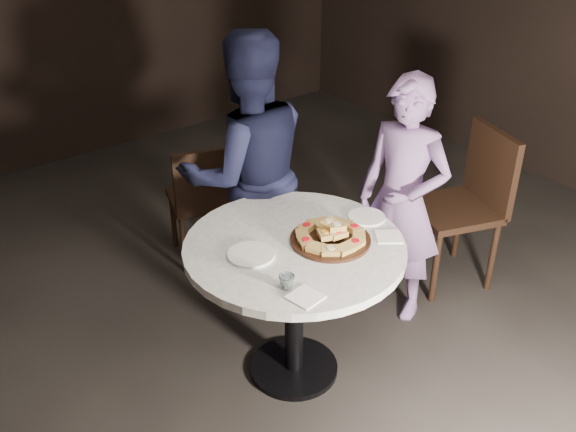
{
  "coord_description": "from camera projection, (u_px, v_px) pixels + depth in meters",
  "views": [
    {
      "loc": [
        -1.76,
        -1.89,
        2.43
      ],
      "look_at": [
        -0.13,
        0.16,
        0.93
      ],
      "focal_mm": 40.0,
      "sensor_mm": 36.0,
      "label": 1
    }
  ],
  "objects": [
    {
      "name": "plate_left",
      "position": [
        251.0,
        255.0,
        2.96
      ],
      "size": [
        0.29,
        0.29,
        0.01
      ],
      "primitive_type": "cylinder",
      "rotation": [
        0.0,
        0.0,
        -0.41
      ],
      "color": "white",
      "rests_on": "table"
    },
    {
      "name": "chair_right",
      "position": [
        469.0,
        197.0,
        3.94
      ],
      "size": [
        0.62,
        0.61,
        1.0
      ],
      "rotation": [
        0.0,
        0.0,
        -1.92
      ],
      "color": "black",
      "rests_on": "ground"
    },
    {
      "name": "table",
      "position": [
        294.0,
        270.0,
        3.13
      ],
      "size": [
        1.18,
        1.18,
        0.8
      ],
      "rotation": [
        0.0,
        0.0,
        -0.11
      ],
      "color": "black",
      "rests_on": "ground"
    },
    {
      "name": "serving_board",
      "position": [
        330.0,
        240.0,
        3.07
      ],
      "size": [
        0.41,
        0.41,
        0.02
      ],
      "primitive_type": "cylinder",
      "rotation": [
        0.0,
        0.0,
        0.05
      ],
      "color": "black",
      "rests_on": "table"
    },
    {
      "name": "diner_teal",
      "position": [
        402.0,
        202.0,
        3.58
      ],
      "size": [
        0.48,
        0.6,
        1.45
      ],
      "primitive_type": "imported",
      "rotation": [
        0.0,
        0.0,
        -1.29
      ],
      "color": "slate",
      "rests_on": "ground"
    },
    {
      "name": "water_glass",
      "position": [
        287.0,
        282.0,
        2.73
      ],
      "size": [
        0.09,
        0.09,
        0.06
      ],
      "primitive_type": "imported",
      "rotation": [
        0.0,
        0.0,
        -0.31
      ],
      "color": "silver",
      "rests_on": "table"
    },
    {
      "name": "focaccia_pile",
      "position": [
        331.0,
        233.0,
        3.05
      ],
      "size": [
        0.35,
        0.34,
        0.09
      ],
      "rotation": [
        0.0,
        0.0,
        -0.2
      ],
      "color": "#A88141",
      "rests_on": "serving_board"
    },
    {
      "name": "chair_far",
      "position": [
        204.0,
        196.0,
        4.12
      ],
      "size": [
        0.52,
        0.53,
        0.86
      ],
      "rotation": [
        0.0,
        0.0,
        2.81
      ],
      "color": "black",
      "rests_on": "ground"
    },
    {
      "name": "floor",
      "position": [
        325.0,
        370.0,
        3.45
      ],
      "size": [
        7.0,
        7.0,
        0.0
      ],
      "primitive_type": "plane",
      "color": "black",
      "rests_on": "ground"
    },
    {
      "name": "napkin_near",
      "position": [
        305.0,
        297.0,
        2.68
      ],
      "size": [
        0.15,
        0.15,
        0.01
      ],
      "primitive_type": "cube",
      "rotation": [
        0.0,
        0.0,
        0.15
      ],
      "color": "white",
      "rests_on": "table"
    },
    {
      "name": "napkin_far",
      "position": [
        389.0,
        237.0,
        3.1
      ],
      "size": [
        0.17,
        0.17,
        0.01
      ],
      "primitive_type": "cube",
      "rotation": [
        0.0,
        0.0,
        -0.65
      ],
      "color": "white",
      "rests_on": "table"
    },
    {
      "name": "plate_right",
      "position": [
        367.0,
        217.0,
        3.26
      ],
      "size": [
        0.24,
        0.24,
        0.01
      ],
      "primitive_type": "cylinder",
      "rotation": [
        0.0,
        0.0,
        -0.29
      ],
      "color": "white",
      "rests_on": "table"
    },
    {
      "name": "diner_navy",
      "position": [
        247.0,
        174.0,
        3.66
      ],
      "size": [
        0.96,
        0.84,
        1.65
      ],
      "primitive_type": "imported",
      "rotation": [
        0.0,
        0.0,
        2.82
      ],
      "color": "black",
      "rests_on": "ground"
    }
  ]
}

